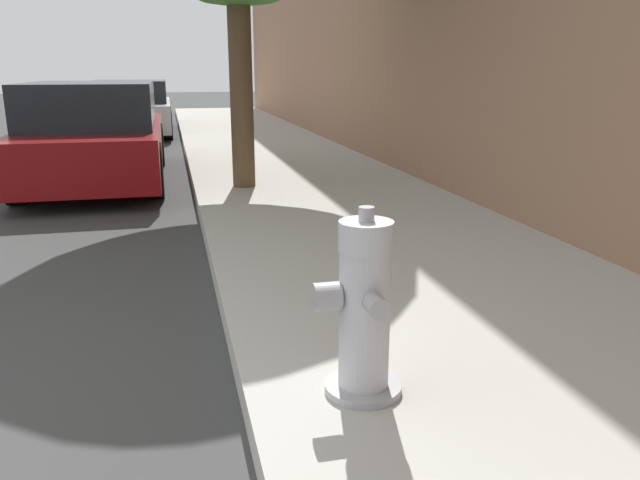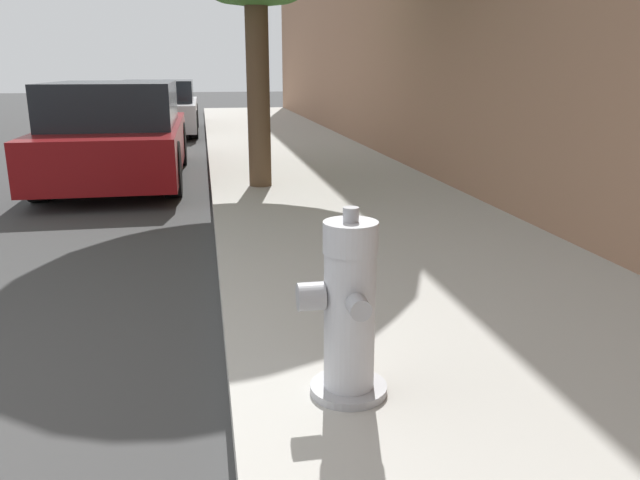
# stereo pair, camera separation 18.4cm
# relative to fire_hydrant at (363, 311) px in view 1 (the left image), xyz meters

# --- Properties ---
(sidewalk_slab) EXTENTS (2.75, 40.00, 0.16)m
(sidewalk_slab) POSITION_rel_fire_hydrant_xyz_m (0.89, -0.00, -0.44)
(sidewalk_slab) COLOR #A8A59E
(sidewalk_slab) RESTS_ON ground_plane
(fire_hydrant) EXTENTS (0.38, 0.39, 0.80)m
(fire_hydrant) POSITION_rel_fire_hydrant_xyz_m (0.00, 0.00, 0.00)
(fire_hydrant) COLOR #97979C
(fire_hydrant) RESTS_ON sidewalk_slab
(parked_car_near) EXTENTS (1.70, 4.27, 1.31)m
(parked_car_near) POSITION_rel_fire_hydrant_xyz_m (-1.68, 6.47, 0.12)
(parked_car_near) COLOR maroon
(parked_car_near) RESTS_ON ground_plane
(parked_car_mid) EXTENTS (1.79, 4.40, 1.22)m
(parked_car_mid) POSITION_rel_fire_hydrant_xyz_m (-1.56, 12.98, 0.08)
(parked_car_mid) COLOR #B7B7BC
(parked_car_mid) RESTS_ON ground_plane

